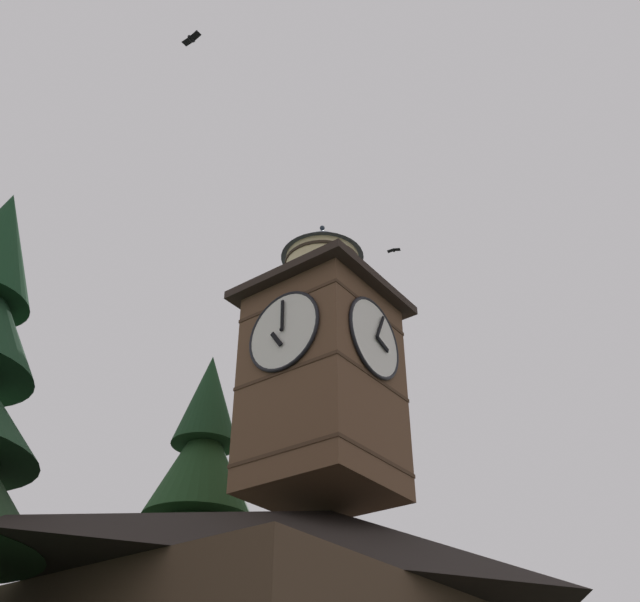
{
  "coord_description": "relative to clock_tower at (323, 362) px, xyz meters",
  "views": [
    {
      "loc": [
        16.34,
        9.17,
        2.37
      ],
      "look_at": [
        2.39,
        -1.24,
        14.22
      ],
      "focal_mm": 39.2,
      "sensor_mm": 36.0,
      "label": 1
    }
  ],
  "objects": [
    {
      "name": "clock_tower",
      "position": [
        0.0,
        0.0,
        0.0
      ],
      "size": [
        4.04,
        4.04,
        8.75
      ],
      "color": "brown",
      "rests_on": "building_main"
    },
    {
      "name": "moon",
      "position": [
        -19.57,
        -26.81,
        4.19
      ],
      "size": [
        1.88,
        1.88,
        1.88
      ],
      "color": "silver"
    },
    {
      "name": "flying_bird_high",
      "position": [
        5.29,
        -1.14,
        9.48
      ],
      "size": [
        0.29,
        0.68,
        0.16
      ],
      "color": "black"
    },
    {
      "name": "flying_bird_low",
      "position": [
        -5.78,
        -0.72,
        7.96
      ],
      "size": [
        0.32,
        0.54,
        0.12
      ],
      "color": "black"
    }
  ]
}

